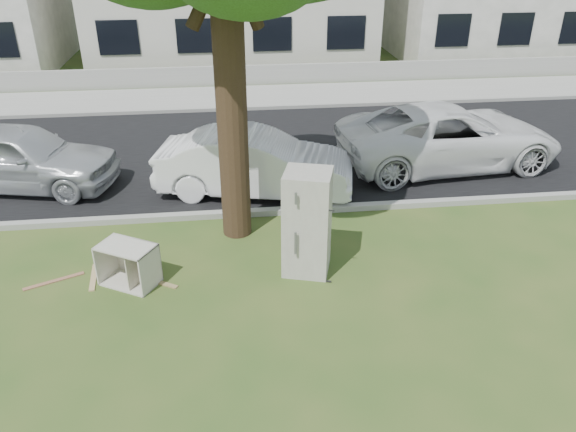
{
  "coord_description": "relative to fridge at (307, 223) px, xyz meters",
  "views": [
    {
      "loc": [
        -0.53,
        -7.66,
        5.35
      ],
      "look_at": [
        0.44,
        0.6,
        0.93
      ],
      "focal_mm": 35.0,
      "sensor_mm": 36.0,
      "label": 1
    }
  ],
  "objects": [
    {
      "name": "plank_c",
      "position": [
        -3.6,
        0.16,
        -0.9
      ],
      "size": [
        0.17,
        0.82,
        0.02
      ],
      "primitive_type": "cube",
      "rotation": [
        0.0,
        0.0,
        1.67
      ],
      "color": "tan",
      "rests_on": "ground"
    },
    {
      "name": "kerb_near",
      "position": [
        -0.73,
        2.09,
        -0.91
      ],
      "size": [
        120.0,
        0.18,
        0.12
      ],
      "primitive_type": "cube",
      "color": "gray",
      "rests_on": "ground"
    },
    {
      "name": "cabinet",
      "position": [
        -2.95,
        -0.06,
        -0.56
      ],
      "size": [
        1.06,
        0.94,
        0.71
      ],
      "primitive_type": "cube",
      "rotation": [
        0.0,
        0.0,
        -0.52
      ],
      "color": "silver",
      "rests_on": "ground"
    },
    {
      "name": "low_wall",
      "position": [
        -0.73,
        12.24,
        -0.56
      ],
      "size": [
        120.0,
        0.15,
        0.7
      ],
      "primitive_type": "cube",
      "color": "gray",
      "rests_on": "ground"
    },
    {
      "name": "ground",
      "position": [
        -0.73,
        -0.36,
        -0.91
      ],
      "size": [
        120.0,
        120.0,
        0.0
      ],
      "primitive_type": "plane",
      "color": "#2F4E1C"
    },
    {
      "name": "car_left",
      "position": [
        -5.8,
        4.07,
        -0.19
      ],
      "size": [
        4.52,
        2.59,
        1.45
      ],
      "primitive_type": "imported",
      "rotation": [
        0.0,
        0.0,
        1.35
      ],
      "color": "#B3B6BB",
      "rests_on": "ground"
    },
    {
      "name": "sidewalk",
      "position": [
        -0.73,
        10.64,
        -0.9
      ],
      "size": [
        120.0,
        2.8,
        0.01
      ],
      "primitive_type": "cube",
      "color": "gray",
      "rests_on": "ground"
    },
    {
      "name": "plank_b",
      "position": [
        -2.56,
        -0.08,
        -0.9
      ],
      "size": [
        0.8,
        0.53,
        0.02
      ],
      "primitive_type": "cube",
      "rotation": [
        0.0,
        0.0,
        -0.54
      ],
      "color": "#927B4C",
      "rests_on": "ground"
    },
    {
      "name": "plank_a",
      "position": [
        -4.23,
        0.11,
        -0.9
      ],
      "size": [
        0.92,
        0.47,
        0.02
      ],
      "primitive_type": "cube",
      "rotation": [
        0.0,
        0.0,
        0.42
      ],
      "color": "#8E5F44",
      "rests_on": "ground"
    },
    {
      "name": "car_center",
      "position": [
        -0.67,
        3.17,
        -0.22
      ],
      "size": [
        4.42,
        2.32,
        1.39
      ],
      "primitive_type": "imported",
      "rotation": [
        0.0,
        0.0,
        1.36
      ],
      "color": "white",
      "rests_on": "ground"
    },
    {
      "name": "kerb_far",
      "position": [
        -0.73,
        9.19,
        -0.91
      ],
      "size": [
        120.0,
        0.18,
        0.12
      ],
      "primitive_type": "cube",
      "color": "gray",
      "rests_on": "ground"
    },
    {
      "name": "road",
      "position": [
        -0.73,
        5.64,
        -0.9
      ],
      "size": [
        120.0,
        7.0,
        0.01
      ],
      "primitive_type": "cube",
      "color": "black",
      "rests_on": "ground"
    },
    {
      "name": "car_right",
      "position": [
        4.07,
        4.21,
        -0.17
      ],
      "size": [
        5.53,
        2.96,
        1.48
      ],
      "primitive_type": "imported",
      "rotation": [
        0.0,
        0.0,
        1.67
      ],
      "color": "white",
      "rests_on": "ground"
    },
    {
      "name": "fridge",
      "position": [
        0.0,
        0.0,
        0.0
      ],
      "size": [
        0.92,
        0.88,
        1.82
      ],
      "primitive_type": "cube",
      "rotation": [
        0.0,
        0.0,
        -0.29
      ],
      "color": "#B8B1A6",
      "rests_on": "ground"
    }
  ]
}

